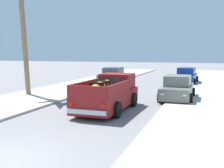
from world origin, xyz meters
TOP-DOWN VIEW (x-y plane):
  - ground_plane at (0.00, 0.00)m, footprint 160.00×160.00m
  - sidewalk_left at (-5.44, 12.00)m, footprint 4.72×60.00m
  - sidewalk_right at (5.44, 12.00)m, footprint 4.72×60.00m
  - curb_left at (-4.48, 12.00)m, footprint 0.16×60.00m
  - curb_right at (4.48, 12.00)m, footprint 0.16×60.00m
  - pickup_truck at (0.47, 7.60)m, footprint 2.27×5.24m
  - car_left_near at (-3.46, 20.18)m, footprint 2.09×4.29m
  - car_right_near at (3.55, 12.05)m, footprint 2.06×4.27m
  - car_left_mid at (3.42, 21.91)m, footprint 2.21×4.34m

SIDE VIEW (x-z plane):
  - ground_plane at x=0.00m, z-range 0.00..0.00m
  - curb_left at x=-4.48m, z-range 0.00..0.10m
  - curb_right at x=4.48m, z-range 0.00..0.10m
  - sidewalk_left at x=-5.44m, z-range 0.00..0.12m
  - sidewalk_right at x=5.44m, z-range 0.00..0.12m
  - car_left_near at x=-3.46m, z-range -0.06..1.48m
  - car_right_near at x=3.55m, z-range -0.06..1.48m
  - car_left_mid at x=3.42m, z-range -0.06..1.48m
  - pickup_truck at x=0.47m, z-range -0.09..1.71m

